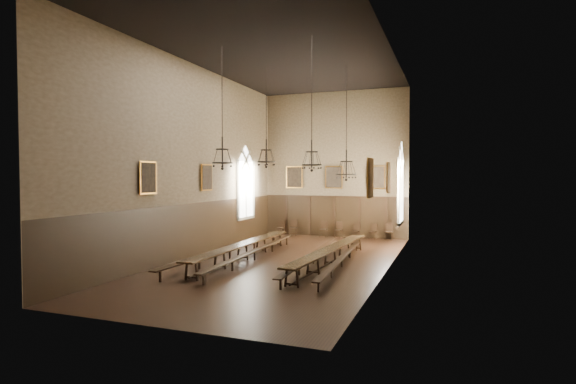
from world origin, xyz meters
The scene contains 33 objects.
floor centered at (0.00, 0.00, -0.01)m, with size 9.00×18.00×0.02m, color black.
ceiling centered at (0.00, 0.00, 9.01)m, with size 9.00×18.00×0.02m, color black.
wall_back centered at (0.00, 9.01, 4.50)m, with size 9.00×0.02×9.00m, color #816C4F.
wall_front centered at (0.00, -9.01, 4.50)m, with size 9.00×0.02×9.00m, color #816C4F.
wall_left centered at (-4.51, 0.00, 4.50)m, with size 0.02×18.00×9.00m, color #816C4F.
wall_right centered at (4.51, 0.00, 4.50)m, with size 0.02×18.00×9.00m, color #816C4F.
wainscot_panelling centered at (0.00, 0.00, 1.25)m, with size 9.00×18.00×2.50m, color black, non-canonical shape.
table_left centered at (-1.92, -0.09, 0.37)m, with size 0.74×9.48×0.74m.
table_right centered at (2.10, 0.10, 0.36)m, with size 1.21×9.28×0.72m.
bench_left_outer centered at (-2.57, -0.08, 0.31)m, with size 0.77×10.66×0.48m.
bench_left_inner centered at (-1.35, -0.04, 0.30)m, with size 0.82×10.39×0.47m.
bench_right_inner centered at (1.35, 0.10, 0.29)m, with size 0.87×10.03×0.45m.
bench_right_outer centered at (2.65, -0.13, 0.26)m, with size 0.77×9.22×0.41m.
chair_0 centered at (-3.43, 8.59, 0.28)m, with size 0.45×0.45×0.92m.
chair_1 centered at (-2.53, 8.49, 0.30)m, with size 0.49×0.49×1.01m.
chair_3 centered at (-0.55, 8.48, 0.30)m, with size 0.44×0.44×0.98m.
chair_4 centered at (0.39, 8.50, 0.29)m, with size 0.50×0.50×0.96m.
chair_5 centered at (1.45, 8.58, 0.27)m, with size 0.44×0.44×0.90m.
chair_6 centered at (2.49, 8.57, 0.28)m, with size 0.49×0.49×0.93m.
chair_7 centered at (3.42, 8.59, 0.31)m, with size 0.45×0.45×1.02m.
chandelier_back_left centered at (-1.68, 2.10, 4.76)m, with size 0.90×0.90×4.70m.
chandelier_back_right centered at (2.19, 2.67, 4.16)m, with size 0.94×0.94×5.32m.
chandelier_front_left centered at (-1.86, -2.04, 4.62)m, with size 0.85×0.85×4.85m.
chandelier_front_right centered at (1.94, -2.09, 4.56)m, with size 0.76×0.76×4.95m.
portrait_back_0 centered at (-2.60, 8.88, 3.70)m, with size 1.10×0.12×1.40m.
portrait_back_1 centered at (0.00, 8.88, 3.70)m, with size 1.10×0.12×1.40m.
portrait_back_2 centered at (2.60, 8.88, 3.70)m, with size 1.10×0.12×1.40m.
portrait_left_0 centered at (-4.38, 1.00, 3.70)m, with size 0.12×1.00×1.30m.
portrait_left_1 centered at (-4.38, -3.50, 3.70)m, with size 0.12×1.00×1.30m.
portrait_right_0 centered at (4.38, 1.00, 3.70)m, with size 0.12×1.00×1.30m.
portrait_right_1 centered at (4.38, -3.50, 3.70)m, with size 0.12×1.00×1.30m.
window_right centered at (4.43, 5.50, 3.40)m, with size 0.20×2.20×4.60m, color white, non-canonical shape.
window_left centered at (-4.43, 5.50, 3.40)m, with size 0.20×2.20×4.60m, color white, non-canonical shape.
Camera 1 is at (6.91, -18.22, 3.75)m, focal length 28.00 mm.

